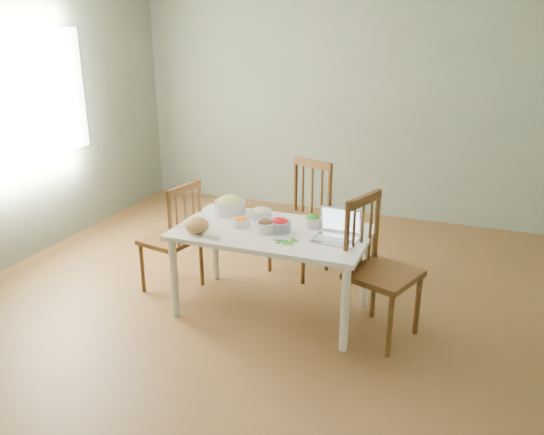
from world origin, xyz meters
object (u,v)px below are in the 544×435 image
at_px(bread_boule, 197,225).
at_px(laptop, 335,227).
at_px(chair_left, 170,237).
at_px(bowl_squash, 230,205).
at_px(dining_table, 272,271).
at_px(chair_far, 299,219).
at_px(chair_right, 384,271).

height_order(bread_boule, laptop, laptop).
xyz_separation_m(chair_left, bowl_squash, (0.47, 0.18, 0.28)).
relative_size(chair_left, bowl_squash, 3.74).
bearing_deg(dining_table, bread_boule, -153.15).
xyz_separation_m(chair_far, chair_right, (0.90, -0.83, 0.01)).
distance_m(chair_left, chair_right, 1.79).
xyz_separation_m(bread_boule, laptop, (0.99, 0.22, 0.05)).
height_order(dining_table, bowl_squash, bowl_squash).
height_order(dining_table, chair_left, chair_left).
distance_m(chair_far, chair_right, 1.23).
height_order(chair_far, laptop, chair_far).
bearing_deg(dining_table, bowl_squash, 152.85).
xyz_separation_m(chair_left, chair_right, (1.79, -0.12, 0.04)).
distance_m(chair_left, laptop, 1.46).
bearing_deg(dining_table, laptop, -4.02).
bearing_deg(chair_far, chair_right, -23.39).
bearing_deg(dining_table, chair_far, 92.83).
bearing_deg(chair_far, laptop, -36.92).
distance_m(bread_boule, bowl_squash, 0.49).
bearing_deg(chair_right, dining_table, 106.12).
height_order(dining_table, chair_far, chair_far).
distance_m(dining_table, laptop, 0.67).
distance_m(dining_table, chair_right, 0.88).
relative_size(chair_right, bowl_squash, 4.05).
relative_size(dining_table, chair_left, 1.53).
height_order(bowl_squash, laptop, laptop).
xyz_separation_m(dining_table, chair_far, (-0.04, 0.77, 0.16)).
relative_size(bread_boule, bowl_squash, 0.71).
height_order(chair_far, chair_right, chair_right).
height_order(chair_left, chair_right, chair_right).
relative_size(chair_far, bread_boule, 5.55).
distance_m(chair_right, laptop, 0.46).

